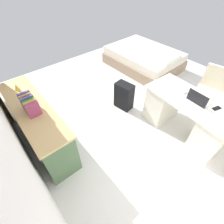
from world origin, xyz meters
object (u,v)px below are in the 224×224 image
object	(u,v)px
suitcase_black	(124,96)
computer_mouse	(185,92)
laptop	(198,100)
office_chair	(208,94)
bed	(144,58)
credenza	(38,125)
cell_phone_near_laptop	(217,108)
desk	(185,116)
figurine_small	(16,87)

from	to	relation	value
suitcase_black	computer_mouse	world-z (taller)	computer_mouse
suitcase_black	laptop	world-z (taller)	laptop
suitcase_black	computer_mouse	size ratio (longest dim) A/B	5.69
office_chair	bed	xyz separation A→B (m)	(2.00, -0.40, -0.18)
office_chair	suitcase_black	distance (m)	1.62
credenza	suitcase_black	distance (m)	1.68
suitcase_black	laptop	xyz separation A→B (m)	(-1.24, -0.34, 0.52)
cell_phone_near_laptop	office_chair	bearing A→B (deg)	-46.64
computer_mouse	cell_phone_near_laptop	bearing A→B (deg)	-172.85
desk	bed	bearing A→B (deg)	-31.05
credenza	suitcase_black	size ratio (longest dim) A/B	3.16
bed	laptop	size ratio (longest dim) A/B	6.02
office_chair	desk	bearing A→B (deg)	93.58
cell_phone_near_laptop	computer_mouse	bearing A→B (deg)	19.72
laptop	office_chair	bearing A→B (deg)	-81.10
office_chair	laptop	distance (m)	0.93
office_chair	laptop	bearing A→B (deg)	98.90
laptop	bed	bearing A→B (deg)	-30.06
bed	figurine_small	bearing A→B (deg)	91.95
credenza	laptop	world-z (taller)	laptop
office_chair	bed	size ratio (longest dim) A/B	0.48
desk	bed	xyz separation A→B (m)	(2.05, -1.24, -0.15)
desk	cell_phone_near_laptop	distance (m)	0.50
bed	computer_mouse	world-z (taller)	computer_mouse
desk	laptop	bearing A→B (deg)	-178.16
suitcase_black	desk	bearing A→B (deg)	-172.71
bed	laptop	world-z (taller)	laptop
cell_phone_near_laptop	desk	bearing A→B (deg)	31.47
credenza	cell_phone_near_laptop	bearing A→B (deg)	-129.90
credenza	bed	world-z (taller)	credenza
desk	suitcase_black	size ratio (longest dim) A/B	2.59
desk	credenza	world-z (taller)	credenza
credenza	computer_mouse	distance (m)	2.43
desk	credenza	distance (m)	2.45
bed	figurine_small	distance (m)	3.30
laptop	computer_mouse	xyz separation A→B (m)	(0.26, -0.06, -0.03)
desk	figurine_small	bearing A→B (deg)	45.84
credenza	computer_mouse	bearing A→B (deg)	-121.01
suitcase_black	figurine_small	distance (m)	1.92
bed	suitcase_black	size ratio (longest dim) A/B	3.41
laptop	figurine_small	size ratio (longest dim) A/B	2.93
bed	laptop	distance (m)	2.53
office_chair	cell_phone_near_laptop	bearing A→B (deg)	117.48
credenza	figurine_small	size ratio (longest dim) A/B	16.36
suitcase_black	cell_phone_near_laptop	distance (m)	1.63
credenza	bed	bearing A→B (deg)	-78.87
credenza	laptop	distance (m)	2.53
office_chair	credenza	distance (m)	3.15
desk	figurine_small	xyz separation A→B (m)	(1.94, 2.00, 0.45)
bed	desk	bearing A→B (deg)	148.95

